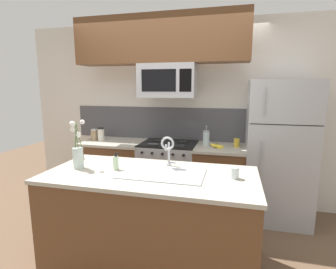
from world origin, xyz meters
name	(u,v)px	position (x,y,z in m)	size (l,w,h in m)	color
ground_plane	(149,240)	(0.00, 0.00, 0.00)	(10.00, 10.00, 0.00)	brown
rear_partition	(195,114)	(0.30, 1.28, 1.30)	(5.20, 0.10, 2.60)	silver
splash_band	(174,124)	(0.00, 1.22, 1.15)	(3.11, 0.01, 0.48)	#4C4C51
back_counter_left	(116,171)	(-0.81, 0.90, 0.46)	(0.88, 0.65, 0.91)	brown
back_counter_right	(219,180)	(0.70, 0.90, 0.46)	(0.68, 0.65, 0.91)	brown
stove_range	(169,175)	(0.00, 0.90, 0.46)	(0.76, 0.64, 0.93)	#A8AAAF
microwave	(168,81)	(0.00, 0.88, 1.77)	(0.74, 0.40, 0.43)	#A8AAAF
upper_cabinet_band	(160,40)	(-0.10, 0.85, 2.28)	(2.26, 0.34, 0.60)	brown
refrigerator	(278,152)	(1.42, 0.92, 0.88)	(0.79, 0.74, 1.77)	#A8AAAF
storage_jar_tall	(94,135)	(-1.13, 0.89, 0.99)	(0.09, 0.09, 0.17)	#997F5B
storage_jar_medium	(101,134)	(-1.02, 0.89, 1.00)	(0.10, 0.10, 0.19)	silver
banana_bunch	(217,146)	(0.67, 0.84, 0.93)	(0.19, 0.13, 0.08)	yellow
french_press	(206,138)	(0.51, 0.96, 1.01)	(0.09, 0.09, 0.27)	silver
coffee_tin	(237,143)	(0.91, 0.95, 0.97)	(0.08, 0.08, 0.11)	gold
island_counter	(151,219)	(0.14, -0.35, 0.46)	(1.92, 0.90, 0.91)	brown
kitchen_sink	(162,181)	(0.25, -0.35, 0.84)	(0.76, 0.44, 0.16)	#ADAFB5
sink_faucet	(168,147)	(0.25, -0.13, 1.11)	(0.14, 0.14, 0.31)	#B7BABF
dish_soap_bottle	(116,163)	(-0.20, -0.34, 0.98)	(0.06, 0.05, 0.16)	beige
spare_glass	(234,173)	(0.89, -0.31, 0.96)	(0.07, 0.07, 0.10)	silver
flower_vase	(78,154)	(-0.58, -0.38, 1.05)	(0.12, 0.13, 0.47)	silver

